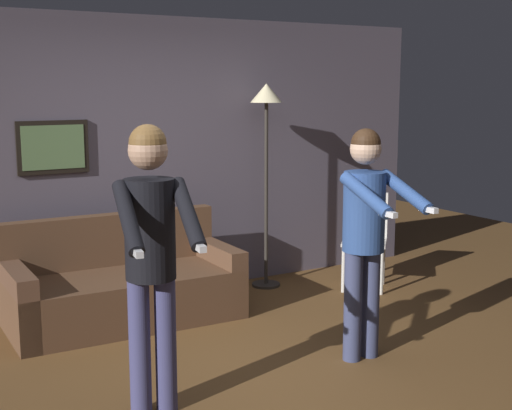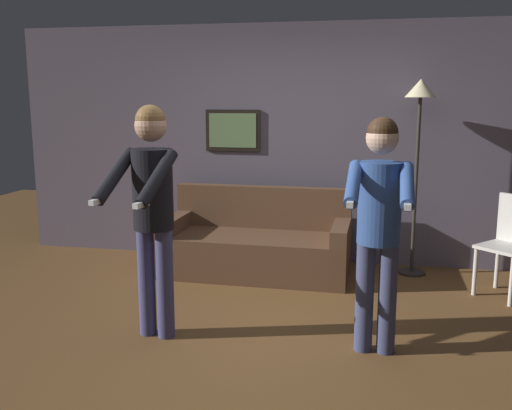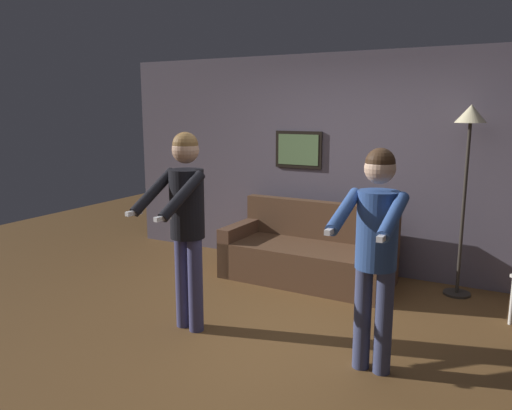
% 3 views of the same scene
% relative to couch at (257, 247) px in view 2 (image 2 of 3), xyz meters
% --- Properties ---
extents(ground_plane, '(12.00, 12.00, 0.00)m').
position_rel_couch_xyz_m(ground_plane, '(0.33, -1.52, -0.28)').
color(ground_plane, brown).
extents(back_wall_assembly, '(6.40, 0.09, 2.60)m').
position_rel_couch_xyz_m(back_wall_assembly, '(0.32, 0.61, 1.02)').
color(back_wall_assembly, '#5F5666').
rests_on(back_wall_assembly, ground_plane).
extents(couch, '(1.92, 0.89, 0.87)m').
position_rel_couch_xyz_m(couch, '(0.00, 0.00, 0.00)').
color(couch, brown).
rests_on(couch, ground_plane).
extents(torchiere_lamp, '(0.31, 0.31, 1.99)m').
position_rel_couch_xyz_m(torchiere_lamp, '(1.59, 0.29, 1.35)').
color(torchiere_lamp, '#332D28').
rests_on(torchiere_lamp, ground_plane).
extents(person_standing_left, '(0.50, 0.69, 1.76)m').
position_rel_couch_xyz_m(person_standing_left, '(-0.45, -1.74, 0.79)').
color(person_standing_left, '#434374').
rests_on(person_standing_left, ground_plane).
extents(person_standing_right, '(0.45, 0.70, 1.68)m').
position_rel_couch_xyz_m(person_standing_right, '(1.20, -1.70, 0.74)').
color(person_standing_right, '#3C4469').
rests_on(person_standing_right, ground_plane).
extents(dining_chair_distant, '(0.59, 0.59, 0.93)m').
position_rel_couch_xyz_m(dining_chair_distant, '(2.43, -0.21, 0.25)').
color(dining_chair_distant, silver).
rests_on(dining_chair_distant, ground_plane).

